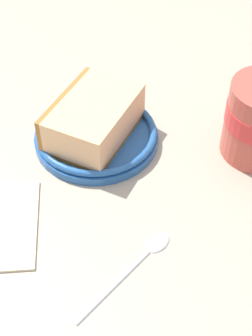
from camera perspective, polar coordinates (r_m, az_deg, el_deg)
name	(u,v)px	position (r cm, az deg, el deg)	size (l,w,h in cm)	color
ground_plane	(126,151)	(62.53, -0.01, 1.98)	(130.93, 130.93, 2.01)	tan
small_plate	(96,135)	(61.81, -3.37, 3.71)	(15.10, 15.10, 1.89)	#26599E
cake_slice	(93,119)	(60.21, -3.70, 5.57)	(13.35, 14.35, 4.80)	#9E662D
teaspoon	(143,256)	(50.98, 1.94, -9.84)	(10.95, 9.72, 0.80)	silver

